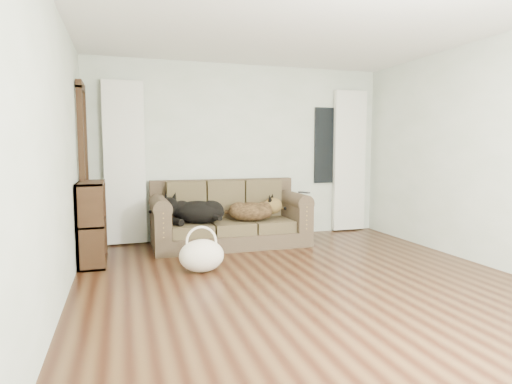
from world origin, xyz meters
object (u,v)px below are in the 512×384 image
object	(u,v)px
dog_shepherd	(253,211)
bookshelf	(92,221)
tote_bag	(202,257)
sofa	(230,213)
dog_black_lab	(195,213)

from	to	relation	value
dog_shepherd	bookshelf	bearing A→B (deg)	24.69
dog_shepherd	tote_bag	size ratio (longest dim) A/B	1.31
sofa	bookshelf	distance (m)	1.83
tote_bag	dog_black_lab	bearing A→B (deg)	84.04
dog_shepherd	bookshelf	size ratio (longest dim) A/B	0.67
dog_shepherd	tote_bag	distance (m)	1.46
bookshelf	sofa	bearing A→B (deg)	10.18
sofa	dog_shepherd	distance (m)	0.33
tote_bag	bookshelf	bearing A→B (deg)	147.26
dog_black_lab	bookshelf	world-z (taller)	bookshelf
dog_shepherd	dog_black_lab	bearing A→B (deg)	11.00
sofa	dog_shepherd	world-z (taller)	sofa
dog_black_lab	bookshelf	size ratio (longest dim) A/B	0.75
sofa	tote_bag	world-z (taller)	sofa
dog_black_lab	tote_bag	size ratio (longest dim) A/B	1.47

